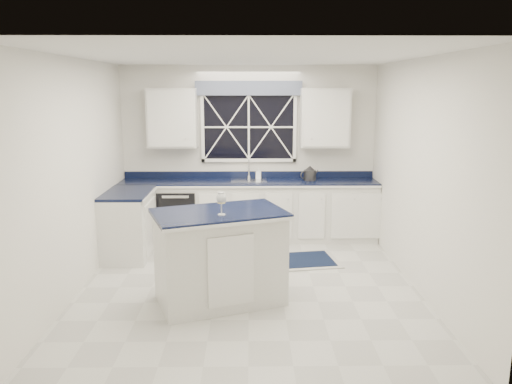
{
  "coord_description": "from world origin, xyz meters",
  "views": [
    {
      "loc": [
        0.02,
        -5.66,
        2.37
      ],
      "look_at": [
        0.09,
        0.4,
        1.09
      ],
      "focal_mm": 35.0,
      "sensor_mm": 36.0,
      "label": 1
    }
  ],
  "objects_px": {
    "island": "(220,257)",
    "soap_bottle": "(258,173)",
    "wine_glass": "(221,199)",
    "dishwasher": "(179,214)",
    "kettle": "(310,174)",
    "faucet": "(249,169)"
  },
  "relations": [
    {
      "from": "soap_bottle",
      "to": "faucet",
      "type": "bearing_deg",
      "value": 176.26
    },
    {
      "from": "wine_glass",
      "to": "soap_bottle",
      "type": "distance_m",
      "value": 2.73
    },
    {
      "from": "soap_bottle",
      "to": "wine_glass",
      "type": "bearing_deg",
      "value": -99.21
    },
    {
      "from": "soap_bottle",
      "to": "kettle",
      "type": "bearing_deg",
      "value": -10.48
    },
    {
      "from": "faucet",
      "to": "soap_bottle",
      "type": "xyz_separation_m",
      "value": [
        0.15,
        -0.01,
        -0.07
      ]
    },
    {
      "from": "dishwasher",
      "to": "soap_bottle",
      "type": "distance_m",
      "value": 1.41
    },
    {
      "from": "island",
      "to": "wine_glass",
      "type": "xyz_separation_m",
      "value": [
        0.04,
        -0.16,
        0.69
      ]
    },
    {
      "from": "island",
      "to": "kettle",
      "type": "height_order",
      "value": "kettle"
    },
    {
      "from": "faucet",
      "to": "kettle",
      "type": "xyz_separation_m",
      "value": [
        0.95,
        -0.16,
        -0.05
      ]
    },
    {
      "from": "island",
      "to": "wine_glass",
      "type": "relative_size",
      "value": 6.54
    },
    {
      "from": "dishwasher",
      "to": "wine_glass",
      "type": "relative_size",
      "value": 3.34
    },
    {
      "from": "kettle",
      "to": "soap_bottle",
      "type": "bearing_deg",
      "value": 144.62
    },
    {
      "from": "faucet",
      "to": "soap_bottle",
      "type": "bearing_deg",
      "value": -3.74
    },
    {
      "from": "dishwasher",
      "to": "faucet",
      "type": "bearing_deg",
      "value": 10.02
    },
    {
      "from": "kettle",
      "to": "soap_bottle",
      "type": "relative_size",
      "value": 1.75
    },
    {
      "from": "dishwasher",
      "to": "faucet",
      "type": "distance_m",
      "value": 1.31
    },
    {
      "from": "faucet",
      "to": "soap_bottle",
      "type": "distance_m",
      "value": 0.17
    },
    {
      "from": "faucet",
      "to": "dishwasher",
      "type": "bearing_deg",
      "value": -169.98
    },
    {
      "from": "island",
      "to": "soap_bottle",
      "type": "height_order",
      "value": "soap_bottle"
    },
    {
      "from": "dishwasher",
      "to": "wine_glass",
      "type": "xyz_separation_m",
      "value": [
        0.82,
        -2.51,
        0.8
      ]
    },
    {
      "from": "island",
      "to": "kettle",
      "type": "distance_m",
      "value": 2.75
    },
    {
      "from": "dishwasher",
      "to": "soap_bottle",
      "type": "height_order",
      "value": "soap_bottle"
    }
  ]
}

